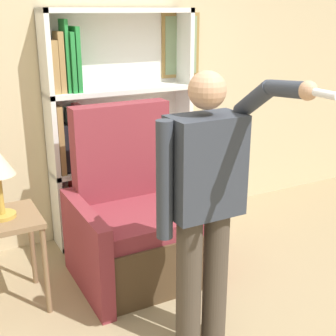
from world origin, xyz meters
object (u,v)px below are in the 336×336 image
object	(u,v)px
bookcase	(105,133)
side_table	(4,233)
person_standing	(205,202)
armchair	(137,226)

from	to	relation	value
bookcase	side_table	size ratio (longest dim) A/B	2.95
person_standing	side_table	distance (m)	1.42
bookcase	person_standing	distance (m)	1.67
person_standing	armchair	bearing A→B (deg)	89.88
person_standing	side_table	bearing A→B (deg)	134.56
bookcase	armchair	bearing A→B (deg)	-93.46
armchair	side_table	world-z (taller)	armchair
bookcase	side_table	world-z (taller)	bookcase
bookcase	side_table	bearing A→B (deg)	-144.78
side_table	bookcase	bearing A→B (deg)	35.22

